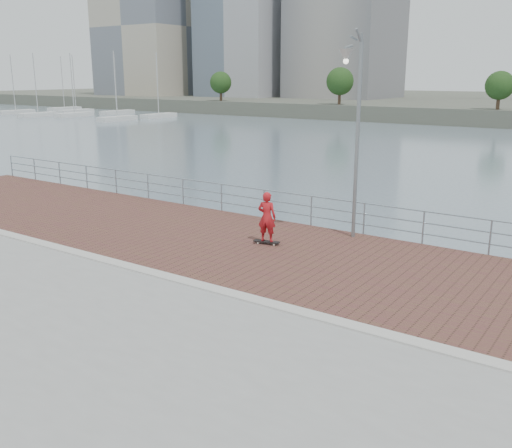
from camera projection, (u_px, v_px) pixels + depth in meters
The scene contains 9 objects.
water at pixel (213, 360), 15.06m from camera, with size 400.00×400.00×0.00m, color slate.
seawall at pixel (47, 418), 10.83m from camera, with size 40.00×24.00×2.00m, color gray.
brick_lane at pixel (286, 254), 17.41m from camera, with size 40.00×6.80×0.02m, color brown.
curb at pixel (211, 288), 14.54m from camera, with size 40.00×0.40×0.06m, color #B7B5AD.
guardrail at pixel (337, 211), 19.94m from camera, with size 39.06×0.06×1.13m.
street_lamp at pixel (353, 101), 17.72m from camera, with size 0.46×1.35×6.38m.
skateboard at pixel (267, 242), 18.37m from camera, with size 0.88×0.43×0.10m.
skateboarder at pixel (267, 217), 18.16m from camera, with size 0.59×0.39×1.63m, color red.
marina at pixel (81, 113), 106.10m from camera, with size 32.74×21.19×11.00m.
Camera 1 is at (8.70, -10.58, 5.31)m, focal length 40.00 mm.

